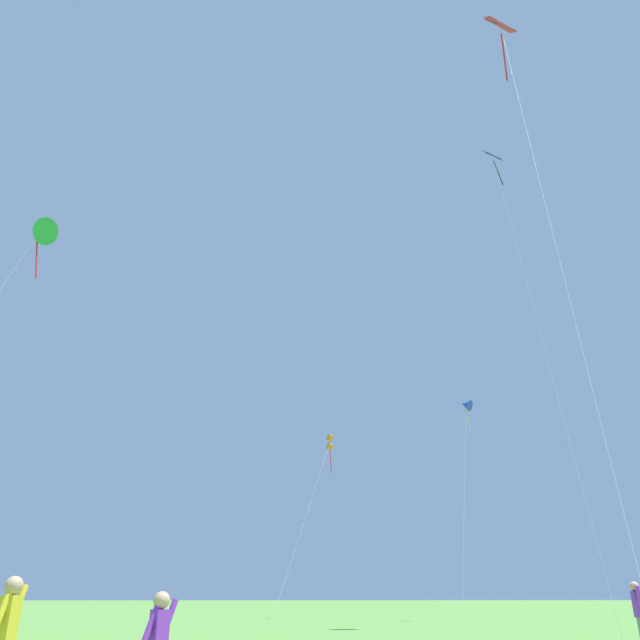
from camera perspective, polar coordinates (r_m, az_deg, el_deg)
kite_green_small at (r=46.25m, az=-23.93°, el=7.34°), size 3.24×12.02×24.74m
kite_black_large at (r=39.96m, az=15.82°, el=12.07°), size 1.24×7.81×26.71m
kite_blue_delta at (r=45.35m, az=12.97°, el=-7.48°), size 3.88×7.18×14.02m
kite_orange_box at (r=48.71m, az=0.85°, el=-11.12°), size 4.32×8.84×12.67m
kite_red_high at (r=33.66m, az=16.17°, el=22.75°), size 4.13×10.50×27.59m
person_in_red_shirt at (r=9.73m, az=-26.43°, el=-23.95°), size 0.25×0.55×1.70m
person_with_spool at (r=21.25m, az=26.69°, el=-22.23°), size 0.25×0.59×1.83m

